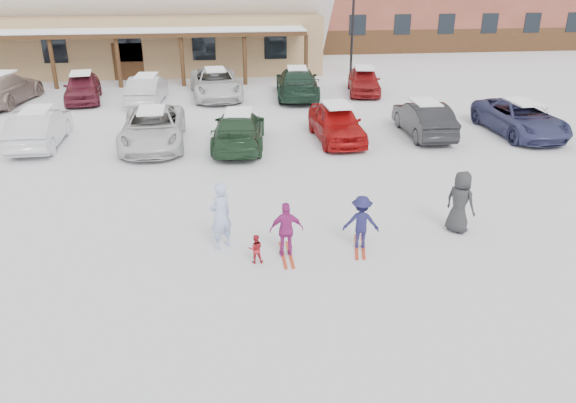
{
  "coord_description": "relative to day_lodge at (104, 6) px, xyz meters",
  "views": [
    {
      "loc": [
        -1.22,
        -12.5,
        6.93
      ],
      "look_at": [
        0.3,
        1.0,
        1.0
      ],
      "focal_mm": 35.0,
      "sensor_mm": 36.0,
      "label": 1
    }
  ],
  "objects": [
    {
      "name": "parked_car_2",
      "position": [
        4.87,
        -18.46,
        -3.22
      ],
      "size": [
        2.59,
        5.3,
        1.45
      ],
      "primitive_type": "imported",
      "rotation": [
        0.0,
        0.0,
        0.04
      ],
      "color": "silver",
      "rests_on": "ground"
    },
    {
      "name": "parked_car_9",
      "position": [
        3.81,
        -11.19,
        -3.23
      ],
      "size": [
        1.74,
        4.4,
        1.43
      ],
      "primitive_type": "imported",
      "rotation": [
        0.0,
        0.0,
        3.09
      ],
      "color": "#B6B6BB",
      "rests_on": "ground"
    },
    {
      "name": "bystander_dark",
      "position": [
        13.95,
        -27.21,
        -3.08
      ],
      "size": [
        0.94,
        1.01,
        1.74
      ],
      "primitive_type": "imported",
      "rotation": [
        0.0,
        0.0,
        2.19
      ],
      "color": "#28292B",
      "rests_on": "ground"
    },
    {
      "name": "lamp_post",
      "position": [
        15.91,
        -4.53,
        -0.45
      ],
      "size": [
        0.5,
        0.25,
        6.19
      ],
      "color": "black",
      "rests_on": "ground"
    },
    {
      "name": "parked_car_7",
      "position": [
        -3.45,
        -10.56,
        -3.16
      ],
      "size": [
        2.93,
        5.66,
        1.57
      ],
      "primitive_type": "imported",
      "rotation": [
        0.0,
        0.0,
        3.0
      ],
      "color": "gray",
      "rests_on": "ground"
    },
    {
      "name": "skis_child_magenta",
      "position": [
        9.14,
        -28.07,
        -3.93
      ],
      "size": [
        0.2,
        1.4,
        0.03
      ],
      "primitive_type": "cube",
      "rotation": [
        0.0,
        0.0,
        3.14
      ],
      "color": "#B7361A",
      "rests_on": "ground"
    },
    {
      "name": "adult_skier",
      "position": [
        7.52,
        -27.44,
        -3.05
      ],
      "size": [
        0.78,
        0.73,
        1.8
      ],
      "primitive_type": "imported",
      "rotation": [
        0.0,
        0.0,
        3.76
      ],
      "color": "#A7B9E6",
      "rests_on": "ground"
    },
    {
      "name": "ground",
      "position": [
        9.0,
        -27.96,
        -3.94
      ],
      "size": [
        160.0,
        160.0,
        0.0
      ],
      "primitive_type": "plane",
      "color": "white",
      "rests_on": "ground"
    },
    {
      "name": "skis_child_navy",
      "position": [
        11.08,
        -27.84,
        -3.93
      ],
      "size": [
        0.48,
        1.41,
        0.03
      ],
      "primitive_type": "cube",
      "rotation": [
        0.0,
        0.0,
        2.94
      ],
      "color": "#B7361A",
      "rests_on": "ground"
    },
    {
      "name": "day_lodge",
      "position": [
        0.0,
        0.0,
        0.0
      ],
      "size": [
        29.12,
        12.5,
        10.38
      ],
      "color": "tan",
      "rests_on": "ground"
    },
    {
      "name": "parked_car_3",
      "position": [
        8.25,
        -19.03,
        -3.24
      ],
      "size": [
        2.39,
        4.99,
        1.4
      ],
      "primitive_type": "imported",
      "rotation": [
        0.0,
        0.0,
        3.05
      ],
      "color": "#1F3C25",
      "rests_on": "ground"
    },
    {
      "name": "parked_car_6",
      "position": [
        20.12,
        -18.59,
        -3.25
      ],
      "size": [
        2.59,
        5.15,
        1.4
      ],
      "primitive_type": "imported",
      "rotation": [
        0.0,
        0.0,
        0.06
      ],
      "color": "navy",
      "rests_on": "ground"
    },
    {
      "name": "parked_car_11",
      "position": [
        11.61,
        -10.8,
        -3.16
      ],
      "size": [
        2.59,
        5.53,
        1.56
      ],
      "primitive_type": "imported",
      "rotation": [
        0.0,
        0.0,
        3.06
      ],
      "color": "#193024",
      "rests_on": "ground"
    },
    {
      "name": "toddler_red",
      "position": [
        8.35,
        -28.33,
        -3.57
      ],
      "size": [
        0.37,
        0.29,
        0.75
      ],
      "primitive_type": "imported",
      "rotation": [
        0.0,
        0.0,
        3.12
      ],
      "color": "#A91D26",
      "rests_on": "ground"
    },
    {
      "name": "parked_car_4",
      "position": [
        12.23,
        -18.59,
        -3.2
      ],
      "size": [
        2.0,
        4.46,
        1.49
      ],
      "primitive_type": "imported",
      "rotation": [
        0.0,
        0.0,
        0.06
      ],
      "color": "#A50E0F",
      "rests_on": "ground"
    },
    {
      "name": "parked_car_5",
      "position": [
        16.0,
        -18.32,
        -3.23
      ],
      "size": [
        1.53,
        4.35,
        1.43
      ],
      "primitive_type": "imported",
      "rotation": [
        0.0,
        0.0,
        3.14
      ],
      "color": "black",
      "rests_on": "ground"
    },
    {
      "name": "parked_car_8",
      "position": [
        0.41,
        -10.37,
        -3.21
      ],
      "size": [
        2.37,
        4.51,
        1.46
      ],
      "primitive_type": "imported",
      "rotation": [
        0.0,
        0.0,
        0.16
      ],
      "color": "maroon",
      "rests_on": "ground"
    },
    {
      "name": "child_navy",
      "position": [
        11.08,
        -27.84,
        -3.23
      ],
      "size": [
        1.02,
        0.71,
        1.43
      ],
      "primitive_type": "imported",
      "rotation": [
        0.0,
        0.0,
        2.94
      ],
      "color": "#1A1946",
      "rests_on": "ground"
    },
    {
      "name": "parked_car_12",
      "position": [
        15.39,
        -10.24,
        -3.24
      ],
      "size": [
        2.33,
        4.36,
        1.41
      ],
      "primitive_type": "imported",
      "rotation": [
        0.0,
        0.0,
        -0.17
      ],
      "color": "maroon",
      "rests_on": "ground"
    },
    {
      "name": "parked_car_1",
      "position": [
        0.41,
        -18.01,
        -3.2
      ],
      "size": [
        1.72,
        4.54,
        1.48
      ],
      "primitive_type": "imported",
      "rotation": [
        0.0,
        0.0,
        3.18
      ],
      "color": "silver",
      "rests_on": "ground"
    },
    {
      "name": "parked_car_10",
      "position": [
        7.3,
        -10.25,
        -3.2
      ],
      "size": [
        2.99,
        5.58,
        1.49
      ],
      "primitive_type": "imported",
      "rotation": [
        0.0,
        0.0,
        0.1
      ],
      "color": "silver",
      "rests_on": "ground"
    },
    {
      "name": "child_magenta",
      "position": [
        9.14,
        -28.07,
        -3.22
      ],
      "size": [
        0.85,
        0.36,
        1.45
      ],
      "primitive_type": "imported",
      "rotation": [
        0.0,
        0.0,
        3.14
      ],
      "color": "#A12578",
      "rests_on": "ground"
    }
  ]
}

